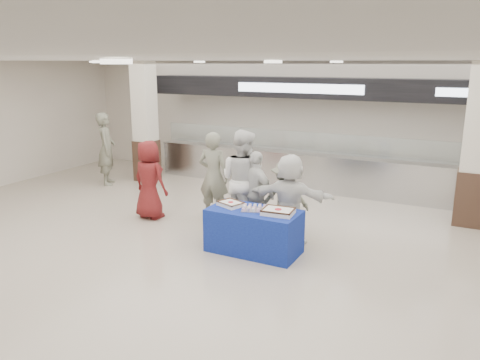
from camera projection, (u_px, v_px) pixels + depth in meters
The scene contains 15 objects.
ground at pixel (184, 264), 7.55m from camera, with size 14.00×14.00×0.00m, color #BCB2A1.
serving_line at pixel (301, 143), 11.92m from camera, with size 8.70×0.85×2.80m.
column_left at pixel (145, 125), 12.57m from camera, with size 0.55×0.55×3.20m.
column_right at pixel (476, 149), 9.04m from camera, with size 0.55×0.55×3.20m.
display_table at pixel (254, 231), 7.95m from camera, with size 1.55×0.78×0.75m, color navy.
sheet_cake_left at pixel (231, 203), 8.07m from camera, with size 0.49×0.44×0.09m.
sheet_cake_right at pixel (278, 211), 7.63m from camera, with size 0.53×0.43×0.10m.
cupcake_tray at pixel (254, 208), 7.84m from camera, with size 0.50×0.43×0.07m.
civilian_maroon at pixel (149, 180), 9.60m from camera, with size 0.80×0.52×1.63m, color maroon.
soldier_a at pixel (214, 176), 9.52m from camera, with size 0.66×0.44×1.82m, color slate.
chef_tall at pixel (243, 180), 8.98m from camera, with size 0.94×0.73×1.94m, color white.
chef_short at pixel (256, 192), 8.79m from camera, with size 0.92×0.38×1.57m, color white.
soldier_b at pixel (285, 198), 8.74m from camera, with size 0.91×0.52×1.40m, color slate.
civilian_white at pixel (290, 199), 8.22m from camera, with size 1.52×0.48×1.64m, color white.
soldier_bg at pixel (106, 149), 12.28m from camera, with size 0.69×0.46×1.90m, color slate.
Camera 1 is at (3.99, -5.81, 3.17)m, focal length 35.00 mm.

